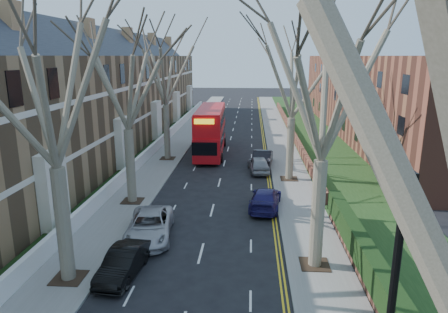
# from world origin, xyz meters

# --- Properties ---
(pavement_left) EXTENTS (3.00, 102.00, 0.12)m
(pavement_left) POSITION_xyz_m (-6.00, 39.00, 0.06)
(pavement_left) COLOR slate
(pavement_left) RESTS_ON ground
(pavement_right) EXTENTS (3.00, 102.00, 0.12)m
(pavement_right) POSITION_xyz_m (6.00, 39.00, 0.06)
(pavement_right) COLOR slate
(pavement_right) RESTS_ON ground
(terrace_left) EXTENTS (9.70, 78.00, 13.60)m
(terrace_left) POSITION_xyz_m (-13.65, 31.00, 5.53)
(terrace_left) COLOR olive
(terrace_left) RESTS_ON ground
(flats_right) EXTENTS (13.97, 54.00, 10.00)m
(flats_right) POSITION_xyz_m (17.46, 43.00, 4.98)
(flats_right) COLOR brown
(flats_right) RESTS_ON ground
(front_wall_left) EXTENTS (0.30, 78.00, 1.00)m
(front_wall_left) POSITION_xyz_m (-7.65, 31.00, 0.62)
(front_wall_left) COLOR white
(front_wall_left) RESTS_ON ground
(grass_verge_right) EXTENTS (6.00, 102.00, 0.06)m
(grass_verge_right) POSITION_xyz_m (10.50, 39.00, 0.15)
(grass_verge_right) COLOR #1A3814
(grass_verge_right) RESTS_ON ground
(tree_left_mid) EXTENTS (10.50, 10.50, 14.71)m
(tree_left_mid) POSITION_xyz_m (-5.70, 6.00, 9.56)
(tree_left_mid) COLOR #69604B
(tree_left_mid) RESTS_ON ground
(tree_left_far) EXTENTS (10.15, 10.15, 14.22)m
(tree_left_far) POSITION_xyz_m (-5.70, 16.00, 9.24)
(tree_left_far) COLOR #69604B
(tree_left_far) RESTS_ON ground
(tree_left_dist) EXTENTS (10.50, 10.50, 14.71)m
(tree_left_dist) POSITION_xyz_m (-5.70, 28.00, 9.56)
(tree_left_dist) COLOR #69604B
(tree_left_dist) RESTS_ON ground
(tree_right_mid) EXTENTS (10.50, 10.50, 14.71)m
(tree_right_mid) POSITION_xyz_m (5.70, 8.00, 9.56)
(tree_right_mid) COLOR #69604B
(tree_right_mid) RESTS_ON ground
(tree_right_far) EXTENTS (10.15, 10.15, 14.22)m
(tree_right_far) POSITION_xyz_m (5.70, 22.00, 9.24)
(tree_right_far) COLOR #69604B
(tree_right_far) RESTS_ON ground
(double_decker_bus) EXTENTS (3.08, 11.36, 4.71)m
(double_decker_bus) POSITION_xyz_m (-1.69, 30.83, 2.32)
(double_decker_bus) COLOR #B50C12
(double_decker_bus) RESTS_ON ground
(car_left_mid) EXTENTS (1.71, 4.07, 1.31)m
(car_left_mid) POSITION_xyz_m (-3.32, 6.59, 0.65)
(car_left_mid) COLOR black
(car_left_mid) RESTS_ON ground
(car_left_far) EXTENTS (3.00, 5.45, 1.44)m
(car_left_far) POSITION_xyz_m (-3.09, 10.64, 0.72)
(car_left_far) COLOR #A9A8AE
(car_left_far) RESTS_ON ground
(car_right_near) EXTENTS (2.49, 4.90, 1.36)m
(car_right_near) POSITION_xyz_m (3.55, 15.62, 0.68)
(car_right_near) COLOR navy
(car_right_near) RESTS_ON ground
(car_right_mid) EXTENTS (2.14, 4.35, 1.43)m
(car_right_mid) POSITION_xyz_m (3.22, 24.31, 0.71)
(car_right_mid) COLOR gray
(car_right_mid) RESTS_ON ground
(car_right_far) EXTENTS (2.15, 4.91, 1.57)m
(car_right_far) POSITION_xyz_m (3.63, 26.33, 0.79)
(car_right_far) COLOR black
(car_right_far) RESTS_ON ground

